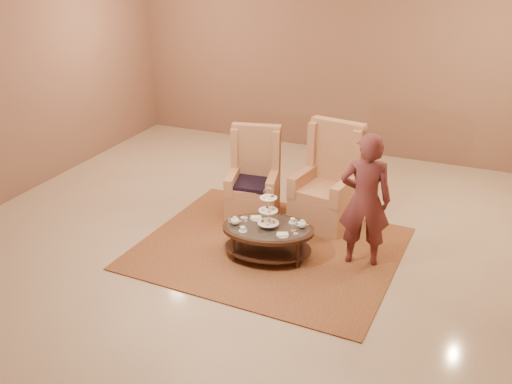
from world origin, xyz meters
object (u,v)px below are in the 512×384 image
at_px(tea_table, 268,233).
at_px(armchair_left, 254,186).
at_px(armchair_right, 328,190).
at_px(person, 365,201).

bearing_deg(tea_table, armchair_left, 108.96).
relative_size(armchair_right, person, 0.84).
xyz_separation_m(armchair_right, person, (0.69, -0.91, 0.36)).
bearing_deg(tea_table, armchair_right, 60.79).
relative_size(armchair_left, person, 0.76).
bearing_deg(armchair_left, armchair_right, -3.22).
xyz_separation_m(tea_table, person, (1.07, 0.33, 0.48)).
height_order(armchair_left, person, person).
distance_m(armchair_right, person, 1.20).
distance_m(armchair_left, person, 1.90).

